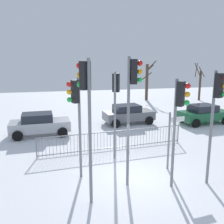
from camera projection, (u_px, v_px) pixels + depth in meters
ground_plane at (133, 178)px, 10.49m from camera, size 60.00×60.00×0.00m
traffic_light_mid_left at (116, 95)px, 12.09m from camera, size 0.42×0.51×4.34m
traffic_light_rear_right at (86, 100)px, 8.05m from camera, size 0.45×0.48×4.95m
traffic_light_mid_right at (132, 94)px, 9.22m from camera, size 0.57×0.32×5.01m
traffic_light_rear_left at (217, 103)px, 9.30m from camera, size 0.39×0.53×4.50m
traffic_light_foreground_right at (179, 110)px, 9.11m from camera, size 0.46×0.48×4.23m
traffic_light_foreground_left at (76, 106)px, 9.91m from camera, size 0.54×0.38×4.21m
direction_sign_post at (170, 137)px, 11.11m from camera, size 0.79×0.14×2.64m
pedestrian_guard_railing at (113, 140)px, 13.68m from camera, size 8.16×0.78×1.07m
car_green_trailing at (204, 114)px, 19.28m from camera, size 3.96×2.26×1.47m
car_silver_far at (39, 124)px, 16.26m from camera, size 3.89×2.10×1.47m
car_grey_near at (128, 114)px, 19.23m from camera, size 3.95×2.24×1.47m
bare_tree_left at (147, 81)px, 29.98m from camera, size 1.49×1.54×4.73m
bare_tree_centre at (200, 83)px, 29.93m from camera, size 1.09×1.47×4.48m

